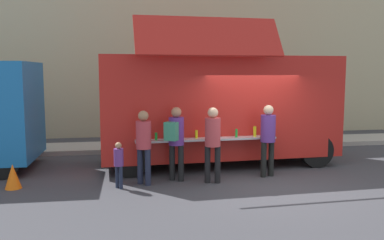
{
  "coord_description": "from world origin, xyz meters",
  "views": [
    {
      "loc": [
        -3.34,
        -8.92,
        2.58
      ],
      "look_at": [
        -1.45,
        1.75,
        1.3
      ],
      "focal_mm": 38.12,
      "sensor_mm": 36.0,
      "label": 1
    }
  ],
  "objects_px": {
    "customer_front_ordering": "(213,138)",
    "traffic_cone_orange": "(13,176)",
    "customer_mid_with_backpack": "(176,136)",
    "customer_extra_browsing": "(268,134)",
    "customer_rear_waiting": "(144,141)",
    "food_truck_main": "(218,106)",
    "child_near_queue": "(119,161)",
    "trash_bin": "(312,130)"
  },
  "relations": [
    {
      "from": "customer_mid_with_backpack",
      "to": "customer_extra_browsing",
      "type": "distance_m",
      "value": 2.29
    },
    {
      "from": "food_truck_main",
      "to": "trash_bin",
      "type": "relative_size",
      "value": 6.36
    },
    {
      "from": "customer_rear_waiting",
      "to": "trash_bin",
      "type": "bearing_deg",
      "value": -14.13
    },
    {
      "from": "food_truck_main",
      "to": "customer_extra_browsing",
      "type": "distance_m",
      "value": 1.94
    },
    {
      "from": "food_truck_main",
      "to": "child_near_queue",
      "type": "relative_size",
      "value": 6.24
    },
    {
      "from": "customer_extra_browsing",
      "to": "child_near_queue",
      "type": "relative_size",
      "value": 1.71
    },
    {
      "from": "food_truck_main",
      "to": "trash_bin",
      "type": "distance_m",
      "value": 4.76
    },
    {
      "from": "customer_rear_waiting",
      "to": "customer_extra_browsing",
      "type": "xyz_separation_m",
      "value": [
        3.05,
        0.2,
        0.04
      ]
    },
    {
      "from": "customer_front_ordering",
      "to": "child_near_queue",
      "type": "distance_m",
      "value": 2.2
    },
    {
      "from": "food_truck_main",
      "to": "customer_rear_waiting",
      "type": "xyz_separation_m",
      "value": [
        -2.18,
        -1.84,
        -0.62
      ]
    },
    {
      "from": "food_truck_main",
      "to": "trash_bin",
      "type": "xyz_separation_m",
      "value": [
        4.0,
        2.32,
        -1.13
      ]
    },
    {
      "from": "customer_mid_with_backpack",
      "to": "food_truck_main",
      "type": "bearing_deg",
      "value": -6.9
    },
    {
      "from": "food_truck_main",
      "to": "customer_front_ordering",
      "type": "xyz_separation_m",
      "value": [
        -0.6,
        -1.97,
        -0.58
      ]
    },
    {
      "from": "traffic_cone_orange",
      "to": "customer_mid_with_backpack",
      "type": "distance_m",
      "value": 3.74
    },
    {
      "from": "customer_mid_with_backpack",
      "to": "customer_extra_browsing",
      "type": "height_order",
      "value": "customer_extra_browsing"
    },
    {
      "from": "traffic_cone_orange",
      "to": "customer_extra_browsing",
      "type": "xyz_separation_m",
      "value": [
        5.94,
        0.02,
        0.79
      ]
    },
    {
      "from": "customer_rear_waiting",
      "to": "customer_extra_browsing",
      "type": "distance_m",
      "value": 3.06
    },
    {
      "from": "traffic_cone_orange",
      "to": "child_near_queue",
      "type": "distance_m",
      "value": 2.38
    },
    {
      "from": "customer_front_ordering",
      "to": "customer_mid_with_backpack",
      "type": "xyz_separation_m",
      "value": [
        -0.82,
        0.3,
        0.02
      ]
    },
    {
      "from": "traffic_cone_orange",
      "to": "food_truck_main",
      "type": "bearing_deg",
      "value": 18.09
    },
    {
      "from": "customer_front_ordering",
      "to": "traffic_cone_orange",
      "type": "bearing_deg",
      "value": 101.0
    },
    {
      "from": "food_truck_main",
      "to": "customer_rear_waiting",
      "type": "height_order",
      "value": "food_truck_main"
    },
    {
      "from": "traffic_cone_orange",
      "to": "customer_rear_waiting",
      "type": "bearing_deg",
      "value": -3.67
    },
    {
      "from": "customer_front_ordering",
      "to": "customer_rear_waiting",
      "type": "bearing_deg",
      "value": 100.41
    },
    {
      "from": "customer_mid_with_backpack",
      "to": "customer_extra_browsing",
      "type": "bearing_deg",
      "value": -55.69
    },
    {
      "from": "customer_extra_browsing",
      "to": "traffic_cone_orange",
      "type": "bearing_deg",
      "value": 71.98
    },
    {
      "from": "customer_front_ordering",
      "to": "child_near_queue",
      "type": "relative_size",
      "value": 1.7
    },
    {
      "from": "customer_front_ordering",
      "to": "customer_mid_with_backpack",
      "type": "relative_size",
      "value": 1.01
    },
    {
      "from": "child_near_queue",
      "to": "customer_front_ordering",
      "type": "bearing_deg",
      "value": -34.84
    },
    {
      "from": "food_truck_main",
      "to": "customer_mid_with_backpack",
      "type": "height_order",
      "value": "food_truck_main"
    },
    {
      "from": "traffic_cone_orange",
      "to": "customer_front_ordering",
      "type": "height_order",
      "value": "customer_front_ordering"
    },
    {
      "from": "food_truck_main",
      "to": "customer_mid_with_backpack",
      "type": "distance_m",
      "value": 2.26
    },
    {
      "from": "customer_front_ordering",
      "to": "customer_extra_browsing",
      "type": "distance_m",
      "value": 1.5
    },
    {
      "from": "trash_bin",
      "to": "customer_front_ordering",
      "type": "bearing_deg",
      "value": -137.02
    },
    {
      "from": "customer_extra_browsing",
      "to": "trash_bin",
      "type": "bearing_deg",
      "value": -56.6
    },
    {
      "from": "customer_extra_browsing",
      "to": "customer_mid_with_backpack",
      "type": "bearing_deg",
      "value": 72.47
    },
    {
      "from": "traffic_cone_orange",
      "to": "child_near_queue",
      "type": "xyz_separation_m",
      "value": [
        2.32,
        -0.4,
        0.35
      ]
    },
    {
      "from": "food_truck_main",
      "to": "customer_front_ordering",
      "type": "bearing_deg",
      "value": -109.07
    },
    {
      "from": "customer_front_ordering",
      "to": "customer_rear_waiting",
      "type": "height_order",
      "value": "customer_front_ordering"
    },
    {
      "from": "customer_extra_browsing",
      "to": "customer_front_ordering",
      "type": "bearing_deg",
      "value": 84.53
    },
    {
      "from": "customer_front_ordering",
      "to": "customer_mid_with_backpack",
      "type": "distance_m",
      "value": 0.88
    },
    {
      "from": "customer_rear_waiting",
      "to": "food_truck_main",
      "type": "bearing_deg",
      "value": -7.91
    }
  ]
}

